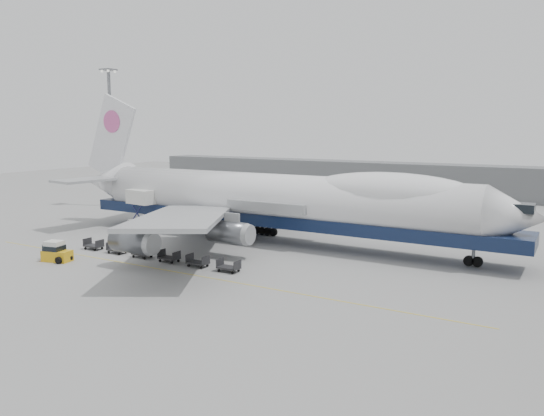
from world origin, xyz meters
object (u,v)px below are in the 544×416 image
Objects in this scene: baggage_tug at (56,252)px; ground_worker at (44,252)px; airliner at (277,199)px; catering_truck at (142,208)px.

baggage_tug is 1.88m from ground_worker.
airliner is 38.91× the size of ground_worker.
ground_worker is (2.26, -17.96, -2.57)m from catering_truck.
catering_truck is 18.42m from baggage_tug.
airliner reaches higher than ground_worker.
airliner reaches higher than catering_truck.
baggage_tug is (-16.23, -21.27, -4.61)m from airliner.
catering_truck is at bearing -170.29° from airliner.
catering_truck is (-20.36, -3.48, -2.20)m from airliner.
ground_worker is at bearing 172.26° from baggage_tug.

